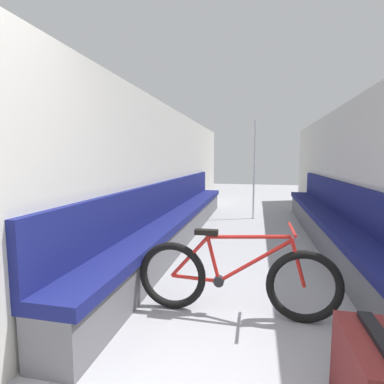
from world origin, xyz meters
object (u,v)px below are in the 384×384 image
bench_seat_row_left (179,220)px  bench_seat_row_right (332,227)px  grab_pole_near (254,171)px  bicycle (235,279)px

bench_seat_row_left → bench_seat_row_right: 2.37m
bench_seat_row_right → grab_pole_near: 2.49m
bench_seat_row_left → bench_seat_row_right: same height
bench_seat_row_left → bench_seat_row_right: bearing=0.0°
grab_pole_near → bench_seat_row_left: bearing=-119.9°
bench_seat_row_right → bicycle: size_ratio=3.78×
bench_seat_row_right → grab_pole_near: size_ratio=3.00×
grab_pole_near → bicycle: bearing=-91.2°
bench_seat_row_right → bicycle: bearing=-119.7°
bench_seat_row_left → grab_pole_near: 2.48m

